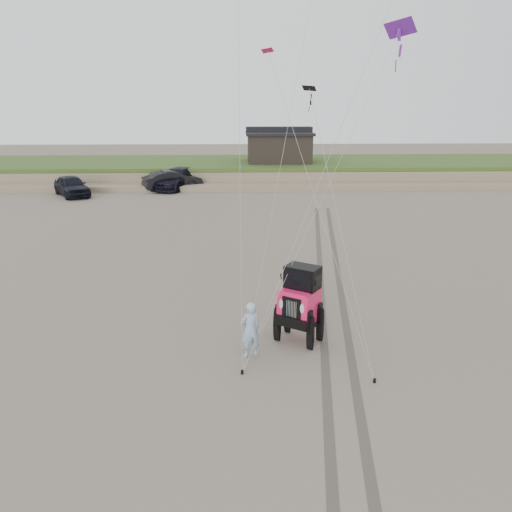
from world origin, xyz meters
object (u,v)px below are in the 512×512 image
object	(u,v)px
truck_b	(173,180)
truck_c	(178,178)
truck_a	(72,186)
cabin	(279,146)
man	(250,330)
jeep	(299,312)

from	to	relation	value
truck_b	truck_c	distance (m)	0.79
truck_a	cabin	bearing A→B (deg)	-7.00
truck_a	truck_c	xyz separation A→B (m)	(8.22, 3.31, 0.06)
truck_a	truck_b	distance (m)	8.29
cabin	truck_c	size ratio (longest dim) A/B	1.03
truck_b	truck_a	bearing A→B (deg)	84.36
cabin	man	size ratio (longest dim) A/B	3.65
cabin	jeep	distance (m)	35.08
man	truck_b	bearing A→B (deg)	-101.23
jeep	man	xyz separation A→B (m)	(-1.58, -0.94, -0.12)
cabin	man	world-z (taller)	cabin
truck_a	man	distance (m)	30.72
man	jeep	bearing A→B (deg)	-171.90
truck_b	man	xyz separation A→B (m)	(6.05, -29.98, 0.04)
truck_c	truck_b	bearing A→B (deg)	-93.07
truck_b	man	distance (m)	30.58
cabin	truck_a	distance (m)	19.67
cabin	truck_b	world-z (taller)	cabin
cabin	man	xyz separation A→B (m)	(-3.65, -35.88, -2.36)
truck_a	jeep	bearing A→B (deg)	-92.44
truck_b	jeep	world-z (taller)	jeep
jeep	man	distance (m)	1.84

